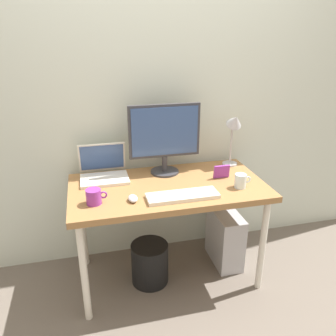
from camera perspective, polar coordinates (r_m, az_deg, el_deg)
name	(u,v)px	position (r m, az deg, el deg)	size (l,w,h in m)	color
ground_plane	(168,274)	(2.64, 0.00, -17.28)	(6.00, 6.00, 0.00)	#665B51
back_wall	(154,88)	(2.46, -2.30, 13.27)	(4.40, 0.04, 2.60)	silver
desk	(168,194)	(2.28, 0.00, -4.39)	(1.28, 0.68, 0.73)	olive
monitor	(165,135)	(2.35, -0.57, 5.47)	(0.50, 0.20, 0.49)	#333338
laptop	(104,170)	(2.38, -10.71, -0.29)	(0.32, 0.27, 0.23)	silver
desk_lamp	(234,129)	(2.51, 10.98, 6.48)	(0.11, 0.16, 0.41)	#B2B2B7
keyboard	(183,196)	(2.08, 2.45, -4.66)	(0.44, 0.14, 0.02)	silver
mouse	(133,198)	(2.05, -5.88, -5.07)	(0.06, 0.09, 0.03)	silver
coffee_mug	(94,197)	(2.04, -12.27, -4.69)	(0.12, 0.09, 0.09)	purple
glass_cup	(241,181)	(2.25, 12.03, -2.12)	(0.11, 0.07, 0.09)	silver
photo_frame	(222,172)	(2.36, 8.93, -0.58)	(0.11, 0.02, 0.09)	purple
computer_tower	(225,237)	(2.69, 9.47, -11.35)	(0.18, 0.36, 0.42)	#B2B2B7
wastebasket	(150,263)	(2.50, -3.05, -15.56)	(0.26, 0.26, 0.30)	black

